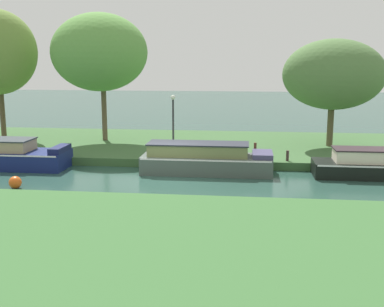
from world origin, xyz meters
TOP-DOWN VIEW (x-y plane):
  - ground_plane at (0.00, 0.00)m, footprint 120.00×120.00m
  - riverbank_far at (0.00, 7.00)m, footprint 72.00×10.00m
  - riverbank_near at (0.00, -9.00)m, footprint 72.00×10.00m
  - navy_barge at (-8.24, 1.20)m, footprint 6.36×2.05m
  - slate_narrowboat at (1.73, 1.20)m, footprint 6.01×1.95m
  - willow_tree_centre at (-4.93, 6.82)m, footprint 5.59×4.67m
  - willow_tree_right at (8.23, 6.64)m, footprint 5.55×4.03m
  - lamp_post at (-0.15, 3.50)m, footprint 0.24×0.24m
  - mooring_post_near at (4.01, 2.44)m, footprint 0.13×0.13m
  - mooring_post_far at (5.56, 2.44)m, footprint 0.14×0.14m
  - channel_buoy at (-5.76, -2.49)m, footprint 0.51×0.51m

SIDE VIEW (x-z plane):
  - ground_plane at x=0.00m, z-range 0.00..0.00m
  - riverbank_far at x=0.00m, z-range 0.00..0.40m
  - riverbank_near at x=0.00m, z-range 0.00..0.40m
  - channel_buoy at x=-5.76m, z-range 0.00..0.51m
  - navy_barge at x=-8.24m, z-range -0.10..1.32m
  - slate_narrowboat at x=1.73m, z-range -0.07..1.34m
  - mooring_post_far at x=5.56m, z-range 0.40..0.91m
  - mooring_post_near at x=4.01m, z-range 0.40..1.25m
  - lamp_post at x=-0.15m, z-range 0.78..3.82m
  - willow_tree_right at x=8.23m, z-range 1.43..7.33m
  - willow_tree_centre at x=-4.93m, z-range 1.87..9.30m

